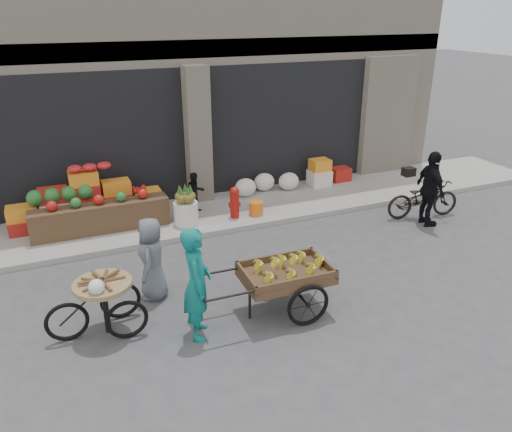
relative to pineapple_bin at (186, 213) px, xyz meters
name	(u,v)px	position (x,y,z in m)	size (l,w,h in m)	color
ground	(293,305)	(0.75, -3.60, -0.37)	(80.00, 80.00, 0.00)	#424244
sidewalk	(212,213)	(0.75, 0.50, -0.31)	(18.00, 2.20, 0.12)	gray
building	(162,50)	(0.75, 4.43, 3.00)	(14.00, 6.45, 7.00)	beige
fruit_display	(97,200)	(-1.73, 0.78, 0.30)	(3.10, 1.12, 1.24)	#A81D17
pineapple_bin	(186,213)	(0.00, 0.00, 0.00)	(0.52, 0.52, 0.50)	silver
fire_hydrant	(235,201)	(1.10, -0.05, 0.13)	(0.22, 0.22, 0.71)	#A5140F
orange_bucket	(256,208)	(1.60, -0.10, -0.10)	(0.32, 0.32, 0.30)	orange
right_bay_goods	(301,177)	(3.36, 1.10, 0.04)	(3.35, 0.60, 0.70)	silver
seated_person	(195,192)	(0.40, 0.60, 0.21)	(0.45, 0.35, 0.93)	black
banana_cart	(283,272)	(0.52, -3.67, 0.34)	(2.35, 1.05, 0.97)	brown
vendor_woman	(197,283)	(-0.88, -3.73, 0.49)	(0.63, 0.41, 1.72)	#0E6F69
tricycle_cart	(104,299)	(-2.11, -3.13, 0.20)	(1.42, 0.84, 0.95)	#9E7F51
vendor_grey	(152,259)	(-1.24, -2.44, 0.33)	(0.69, 0.45, 1.40)	slate
bicycle	(423,198)	(5.15, -1.46, 0.08)	(0.60, 1.72, 0.90)	black
cyclist	(430,189)	(4.95, -1.86, 0.46)	(0.98, 0.41, 1.67)	black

